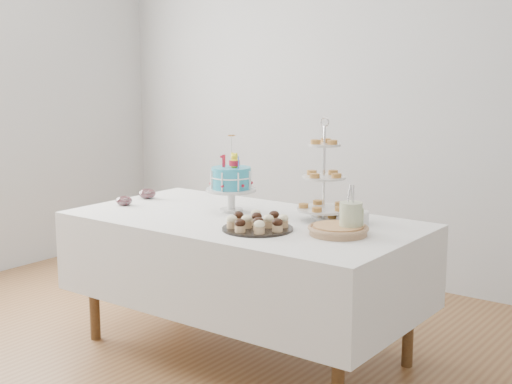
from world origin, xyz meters
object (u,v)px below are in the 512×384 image
Objects in this scene: birthday_cake at (231,191)px; jam_bowl_b at (147,194)px; utensil_pitcher at (351,217)px; pastry_plate at (335,215)px; jam_bowl_a at (124,201)px; pie at (338,229)px; table at (244,259)px; plate_stack at (353,217)px; cupcake_tray at (258,222)px; tiered_stand at (324,178)px.

birthday_cake is 0.68m from jam_bowl_b.
birthday_cake reaches higher than utensil_pitcher.
pastry_plate is 1.27m from jam_bowl_a.
pastry_plate is (-0.22, 0.34, -0.01)m from pie.
table is 7.51× the size of pastry_plate.
plate_stack is at bearing 15.63° from jam_bowl_a.
jam_bowl_a is (-0.63, -0.24, -0.09)m from birthday_cake.
table is 0.65m from plate_stack.
cupcake_tray is (0.23, -0.18, 0.27)m from table.
birthday_cake is 0.57m from tiered_stand.
cupcake_tray is (0.39, -0.28, -0.08)m from birthday_cake.
plate_stack is (-0.07, 0.26, 0.01)m from pie.
birthday_cake is (-0.17, 0.10, 0.35)m from table.
pie is (0.77, -0.13, -0.09)m from birthday_cake.
jam_bowl_a is 0.24m from jam_bowl_b.
utensil_pitcher reaches higher than table.
plate_stack is at bearing 104.19° from pie.
pastry_plate is 1.25m from jam_bowl_b.
jam_bowl_a reaches higher than table.
utensil_pitcher is (0.83, -0.10, -0.03)m from birthday_cake.
tiered_stand reaches higher than cupcake_tray.
tiered_stand is 0.38m from utensil_pitcher.
birthday_cake is at bearing 170.54° from pie.
tiered_stand is at bearing 69.01° from cupcake_tray.
birthday_cake is at bearing 153.41° from utensil_pitcher.
utensil_pitcher is at bearing 22.50° from cupcake_tray.
cupcake_tray is at bearing -177.17° from utensil_pitcher.
pie is 1.18× the size of pastry_plate.
pie is at bearing -57.29° from pastry_plate.
jam_bowl_b is 1.51m from utensil_pitcher.
tiered_stand reaches higher than utensil_pitcher.
table is at bearing 160.44° from utensil_pitcher.
pie is (0.61, -0.03, 0.25)m from table.
birthday_cake reaches higher than jam_bowl_b.
birthday_cake reaches higher than cupcake_tray.
utensil_pitcher is at bearing 28.43° from pie.
utensil_pitcher is (0.05, 0.03, 0.06)m from pie.
cupcake_tray reaches higher than jam_bowl_b.
table is 0.40m from birthday_cake.
cupcake_tray is 0.52m from pastry_plate.
jam_bowl_a is 1.46m from utensil_pitcher.
table is 0.56m from pastry_plate.
tiered_stand reaches higher than jam_bowl_a.
pastry_plate is at bearing 154.17° from plate_stack.
tiered_stand is 0.26m from plate_stack.
tiered_stand is (0.38, 0.21, 0.46)m from table.
birthday_cake is at bearing 20.77° from jam_bowl_a.
utensil_pitcher is at bearing -3.86° from jam_bowl_b.
tiered_stand reaches higher than pastry_plate.
birthday_cake reaches higher than pastry_plate.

